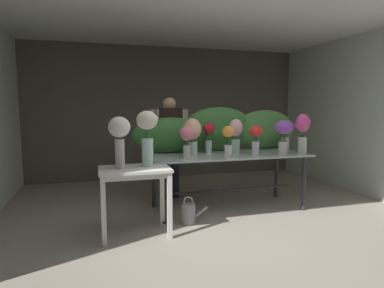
% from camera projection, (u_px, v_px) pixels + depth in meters
% --- Properties ---
extents(ground_plane, '(8.43, 8.43, 0.00)m').
position_uv_depth(ground_plane, '(195.00, 201.00, 4.94)').
color(ground_plane, '#9E9384').
extents(wall_back, '(5.59, 0.12, 2.62)m').
position_uv_depth(wall_back, '(168.00, 113.00, 6.62)').
color(wall_back, '#5B564C').
rests_on(wall_back, ground).
extents(wall_right, '(0.12, 3.95, 2.62)m').
position_uv_depth(wall_right, '(351.00, 114.00, 5.56)').
color(wall_right, silver).
rests_on(wall_right, ground).
extents(ceiling_slab, '(5.71, 3.95, 0.12)m').
position_uv_depth(ceiling_slab, '(195.00, 20.00, 4.63)').
color(ceiling_slab, silver).
rests_on(ceiling_slab, wall_back).
extents(display_table_glass, '(2.18, 0.92, 0.79)m').
position_uv_depth(display_table_glass, '(228.00, 161.00, 4.53)').
color(display_table_glass, silver).
rests_on(display_table_glass, ground).
extents(side_table_white, '(0.77, 0.52, 0.77)m').
position_uv_depth(side_table_white, '(135.00, 177.00, 3.60)').
color(side_table_white, white).
rests_on(side_table_white, ground).
extents(florist, '(0.60, 0.24, 1.60)m').
position_uv_depth(florist, '(170.00, 136.00, 5.02)').
color(florist, '#232328').
rests_on(florist, ground).
extents(foliage_backdrop, '(2.55, 0.29, 0.65)m').
position_uv_depth(foliage_backdrop, '(220.00, 131.00, 4.81)').
color(foliage_backdrop, '#387033').
rests_on(foliage_backdrop, display_table_glass).
extents(vase_scarlet_peonies, '(0.18, 0.18, 0.40)m').
position_uv_depth(vase_scarlet_peonies, '(256.00, 137.00, 4.35)').
color(vase_scarlet_peonies, silver).
rests_on(vase_scarlet_peonies, display_table_glass).
extents(vase_rosy_hydrangea, '(0.19, 0.19, 0.41)m').
position_uv_depth(vase_rosy_hydrangea, '(187.00, 137.00, 4.10)').
color(vase_rosy_hydrangea, silver).
rests_on(vase_rosy_hydrangea, display_table_glass).
extents(vase_lilac_stock, '(0.24, 0.24, 0.45)m').
position_uv_depth(vase_lilac_stock, '(285.00, 132.00, 4.88)').
color(vase_lilac_stock, silver).
rests_on(vase_lilac_stock, display_table_glass).
extents(vase_crimson_carnations, '(0.16, 0.16, 0.43)m').
position_uv_depth(vase_crimson_carnations, '(209.00, 136.00, 4.54)').
color(vase_crimson_carnations, silver).
rests_on(vase_crimson_carnations, display_table_glass).
extents(vase_fuchsia_dahlias, '(0.21, 0.19, 0.56)m').
position_uv_depth(vase_fuchsia_dahlias, '(303.00, 130.00, 4.46)').
color(vase_fuchsia_dahlias, silver).
rests_on(vase_fuchsia_dahlias, display_table_glass).
extents(vase_violet_freesia, '(0.26, 0.26, 0.47)m').
position_uv_depth(vase_violet_freesia, '(284.00, 132.00, 4.42)').
color(vase_violet_freesia, silver).
rests_on(vase_violet_freesia, display_table_glass).
extents(vase_peach_tulips, '(0.25, 0.24, 0.50)m').
position_uv_depth(vase_peach_tulips, '(192.00, 133.00, 4.34)').
color(vase_peach_tulips, silver).
rests_on(vase_peach_tulips, display_table_glass).
extents(vase_blush_lilies, '(0.20, 0.19, 0.48)m').
position_uv_depth(vase_blush_lilies, '(236.00, 134.00, 4.48)').
color(vase_blush_lilies, silver).
rests_on(vase_blush_lilies, display_table_glass).
extents(vase_sunset_roses, '(0.15, 0.15, 0.41)m').
position_uv_depth(vase_sunset_roses, '(228.00, 139.00, 4.12)').
color(vase_sunset_roses, silver).
rests_on(vase_sunset_roses, display_table_glass).
extents(vase_white_roses_tall, '(0.24, 0.24, 0.57)m').
position_uv_depth(vase_white_roses_tall, '(119.00, 135.00, 3.50)').
color(vase_white_roses_tall, silver).
rests_on(vase_white_roses_tall, side_table_white).
extents(vase_cream_lisianthus_tall, '(0.24, 0.24, 0.63)m').
position_uv_depth(vase_cream_lisianthus_tall, '(147.00, 133.00, 3.63)').
color(vase_cream_lisianthus_tall, silver).
rests_on(vase_cream_lisianthus_tall, side_table_white).
extents(watering_can, '(0.35, 0.18, 0.34)m').
position_uv_depth(watering_can, '(189.00, 213.00, 4.00)').
color(watering_can, '#999EA3').
rests_on(watering_can, ground).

